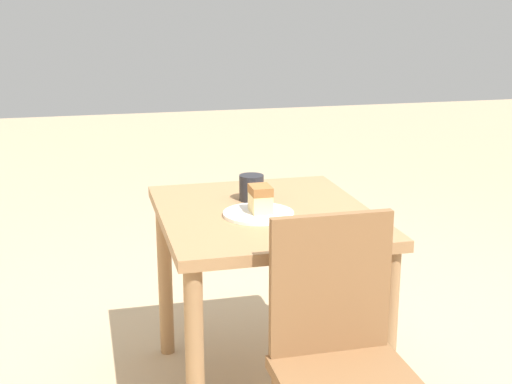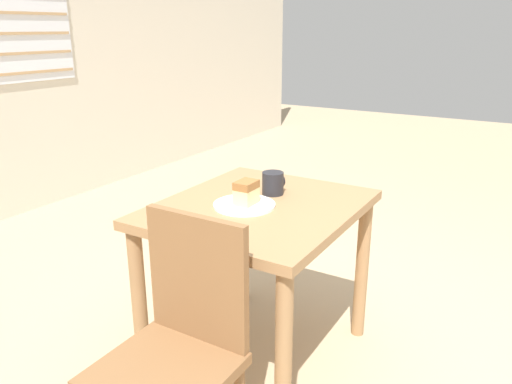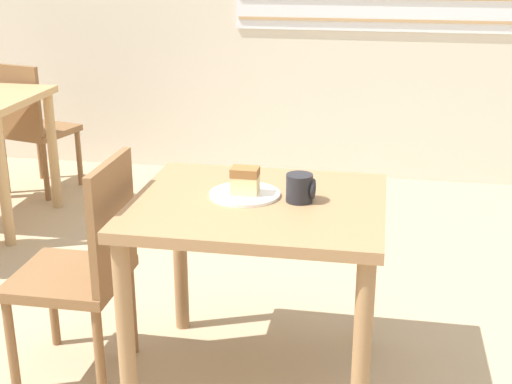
{
  "view_description": "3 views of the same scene",
  "coord_description": "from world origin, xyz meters",
  "px_view_note": "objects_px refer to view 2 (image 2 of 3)",
  "views": [
    {
      "loc": [
        -2.4,
        1.07,
        1.48
      ],
      "look_at": [
        -0.04,
        0.48,
        0.82
      ],
      "focal_mm": 50.0,
      "sensor_mm": 36.0,
      "label": 1
    },
    {
      "loc": [
        -1.66,
        -0.54,
        1.42
      ],
      "look_at": [
        0.01,
        0.45,
        0.78
      ],
      "focal_mm": 35.0,
      "sensor_mm": 36.0,
      "label": 2
    },
    {
      "loc": [
        0.42,
        -1.87,
        1.59
      ],
      "look_at": [
        -0.0,
        0.46,
        0.75
      ],
      "focal_mm": 50.0,
      "sensor_mm": 36.0,
      "label": 3
    }
  ],
  "objects_px": {
    "plate": "(244,205)",
    "coffee_mug": "(273,183)",
    "cake_slice": "(246,192)",
    "chair_near_window": "(177,344)",
    "dining_table_near": "(259,231)"
  },
  "relations": [
    {
      "from": "plate",
      "to": "coffee_mug",
      "type": "bearing_deg",
      "value": -6.32
    },
    {
      "from": "cake_slice",
      "to": "chair_near_window",
      "type": "bearing_deg",
      "value": -170.13
    },
    {
      "from": "dining_table_near",
      "to": "plate",
      "type": "distance_m",
      "value": 0.14
    },
    {
      "from": "chair_near_window",
      "to": "plate",
      "type": "distance_m",
      "value": 0.65
    },
    {
      "from": "dining_table_near",
      "to": "cake_slice",
      "type": "height_order",
      "value": "cake_slice"
    },
    {
      "from": "chair_near_window",
      "to": "coffee_mug",
      "type": "height_order",
      "value": "chair_near_window"
    },
    {
      "from": "coffee_mug",
      "to": "cake_slice",
      "type": "bearing_deg",
      "value": 175.89
    },
    {
      "from": "plate",
      "to": "cake_slice",
      "type": "distance_m",
      "value": 0.05
    },
    {
      "from": "cake_slice",
      "to": "coffee_mug",
      "type": "distance_m",
      "value": 0.2
    },
    {
      "from": "cake_slice",
      "to": "coffee_mug",
      "type": "relative_size",
      "value": 0.95
    },
    {
      "from": "plate",
      "to": "coffee_mug",
      "type": "xyz_separation_m",
      "value": [
        0.2,
        -0.02,
        0.04
      ]
    },
    {
      "from": "dining_table_near",
      "to": "plate",
      "type": "bearing_deg",
      "value": 145.87
    },
    {
      "from": "dining_table_near",
      "to": "chair_near_window",
      "type": "relative_size",
      "value": 1.02
    },
    {
      "from": "chair_near_window",
      "to": "coffee_mug",
      "type": "bearing_deg",
      "value": 96.35
    },
    {
      "from": "dining_table_near",
      "to": "cake_slice",
      "type": "xyz_separation_m",
      "value": [
        -0.05,
        0.03,
        0.18
      ]
    }
  ]
}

